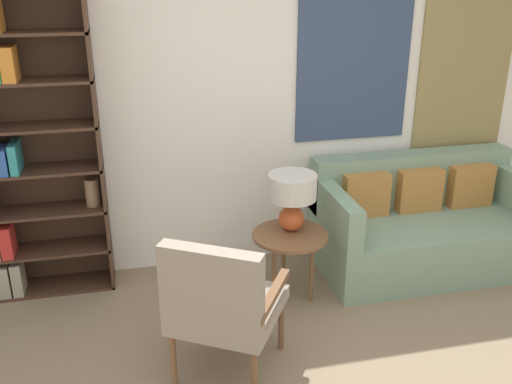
# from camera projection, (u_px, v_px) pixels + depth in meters

# --- Properties ---
(wall_back) EXTENTS (6.40, 0.08, 2.70)m
(wall_back) POSITION_uv_depth(u_px,v_px,m) (245.00, 92.00, 4.22)
(wall_back) COLOR white
(wall_back) RESTS_ON ground_plane
(bookshelf) EXTENTS (1.01, 0.30, 2.15)m
(bookshelf) POSITION_uv_depth(u_px,v_px,m) (1.00, 147.00, 3.79)
(bookshelf) COLOR #422B1E
(bookshelf) RESTS_ON ground_plane
(armchair) EXTENTS (0.79, 0.80, 0.91)m
(armchair) POSITION_uv_depth(u_px,v_px,m) (221.00, 301.00, 3.10)
(armchair) COLOR brown
(armchair) RESTS_ON ground_plane
(couch) EXTENTS (1.66, 0.85, 0.84)m
(couch) POSITION_uv_depth(u_px,v_px,m) (422.00, 225.00, 4.49)
(couch) COLOR gray
(couch) RESTS_ON ground_plane
(side_table) EXTENTS (0.53, 0.53, 0.51)m
(side_table) POSITION_uv_depth(u_px,v_px,m) (290.00, 241.00, 3.94)
(side_table) COLOR brown
(side_table) RESTS_ON ground_plane
(table_lamp) EXTENTS (0.34, 0.34, 0.41)m
(table_lamp) POSITION_uv_depth(u_px,v_px,m) (292.00, 194.00, 3.89)
(table_lamp) COLOR #C65128
(table_lamp) RESTS_ON side_table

